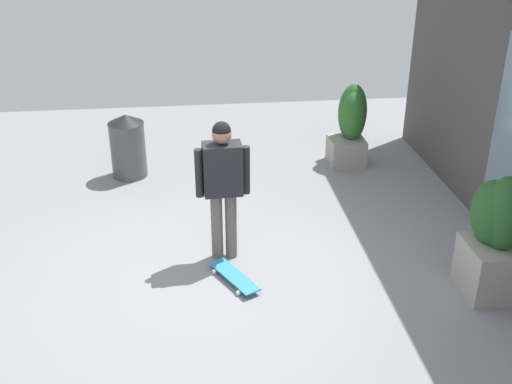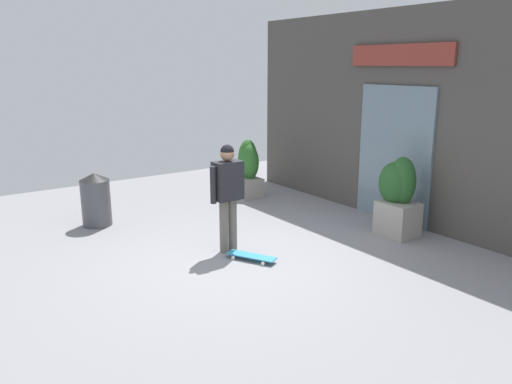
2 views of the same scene
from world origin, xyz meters
name	(u,v)px [view 1 (image 1 of 2)]	position (x,y,z in m)	size (l,w,h in m)	color
ground_plane	(231,275)	(0.00, 0.00, 0.00)	(12.00, 12.00, 0.00)	gray
skateboarder	(223,178)	(-0.39, -0.04, 1.00)	(0.28, 0.60, 1.64)	#666056
skateboard	(234,276)	(0.12, 0.02, 0.06)	(0.76, 0.52, 0.08)	teal
planter_box_left	(351,124)	(-2.94, 2.06, 0.61)	(0.58, 0.57, 1.22)	gray
planter_box_right	(496,232)	(0.56, 2.65, 0.69)	(0.70, 0.52, 1.32)	gray
trash_bin	(128,146)	(-2.80, -1.26, 0.47)	(0.51, 0.51, 0.94)	#4C4C51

